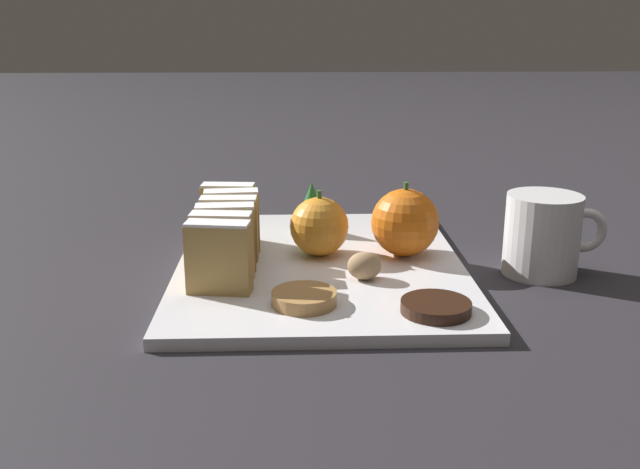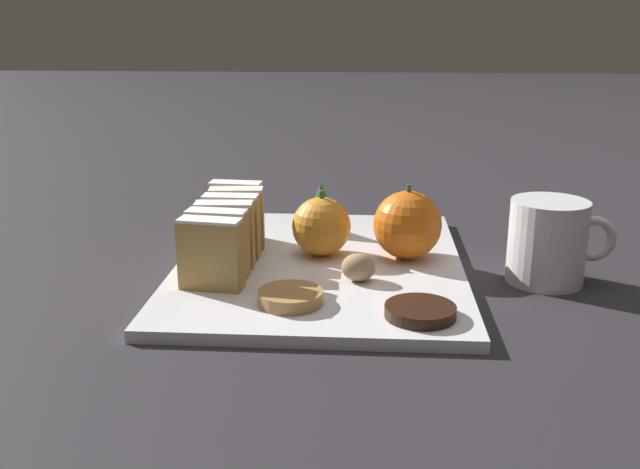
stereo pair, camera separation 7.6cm
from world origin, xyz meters
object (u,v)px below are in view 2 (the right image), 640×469
orange_far (407,225)px  walnut (358,267)px  chocolate_cookie (420,311)px  orange_near (325,226)px  coffee_mug (549,242)px

orange_far → walnut: 0.09m
walnut → orange_far: bearing=55.7°
walnut → chocolate_cookie: size_ratio=0.54×
chocolate_cookie → orange_near: bearing=119.3°
orange_far → coffee_mug: size_ratio=0.76×
coffee_mug → chocolate_cookie: bearing=-137.0°
orange_far → chocolate_cookie: size_ratio=1.31×
orange_near → walnut: bearing=-64.5°
orange_near → walnut: 0.09m
chocolate_cookie → coffee_mug: (0.14, 0.13, 0.03)m
orange_far → walnut: (-0.05, -0.08, -0.02)m
walnut → coffee_mug: bearing=12.3°
orange_near → coffee_mug: 0.24m
orange_far → coffee_mug: bearing=-12.9°
orange_near → orange_far: size_ratio=0.89×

